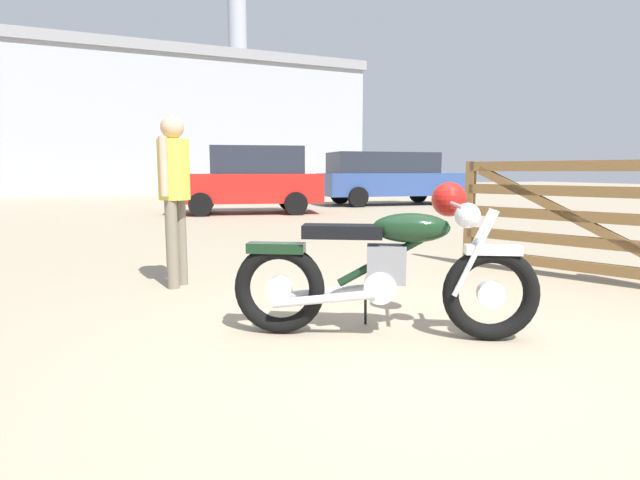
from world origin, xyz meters
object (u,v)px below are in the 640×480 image
at_px(bystander, 174,183).
at_px(vintage_motorcycle, 391,266).
at_px(timber_gate, 605,215).
at_px(blue_hatchback_right, 251,179).
at_px(silver_sedan_mid, 388,177).

bearing_deg(bystander, vintage_motorcycle, -26.99).
relative_size(timber_gate, bystander, 1.42).
height_order(timber_gate, bystander, bystander).
relative_size(vintage_motorcycle, blue_hatchback_right, 0.46).
relative_size(blue_hatchback_right, silver_sedan_mid, 0.86).
distance_m(vintage_motorcycle, timber_gate, 2.91).
height_order(timber_gate, silver_sedan_mid, silver_sedan_mid).
height_order(bystander, silver_sedan_mid, silver_sedan_mid).
bearing_deg(vintage_motorcycle, silver_sedan_mid, 88.71).
bearing_deg(vintage_motorcycle, bystander, 147.08).
height_order(timber_gate, blue_hatchback_right, blue_hatchback_right).
xyz_separation_m(timber_gate, silver_sedan_mid, (3.80, 11.63, 0.24)).
relative_size(timber_gate, silver_sedan_mid, 0.49).
bearing_deg(bystander, timber_gate, 13.76).
bearing_deg(blue_hatchback_right, silver_sedan_mid, -149.60).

